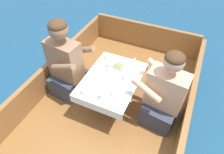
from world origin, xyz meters
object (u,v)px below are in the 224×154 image
(person_starboard, at_px, (164,96))
(coffee_cup_starboard, at_px, (102,95))
(coffee_cup_port, at_px, (107,56))
(person_port, at_px, (66,65))
(sandwich, at_px, (119,66))

(person_starboard, relative_size, coffee_cup_starboard, 10.18)
(coffee_cup_port, xyz_separation_m, coffee_cup_starboard, (0.23, -0.61, 0.01))
(person_port, height_order, coffee_cup_starboard, person_port)
(person_starboard, relative_size, sandwich, 7.82)
(person_port, height_order, coffee_cup_port, person_port)
(person_port, distance_m, person_starboard, 1.21)
(person_port, bearing_deg, sandwich, 26.31)
(person_port, distance_m, coffee_cup_port, 0.52)
(coffee_cup_port, bearing_deg, person_starboard, -18.92)
(person_port, relative_size, sandwich, 8.40)
(sandwich, distance_m, coffee_cup_starboard, 0.49)
(sandwich, bearing_deg, coffee_cup_port, 149.63)
(sandwich, bearing_deg, person_starboard, -14.51)
(person_starboard, distance_m, coffee_cup_port, 0.86)
(sandwich, height_order, coffee_cup_starboard, coffee_cup_starboard)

